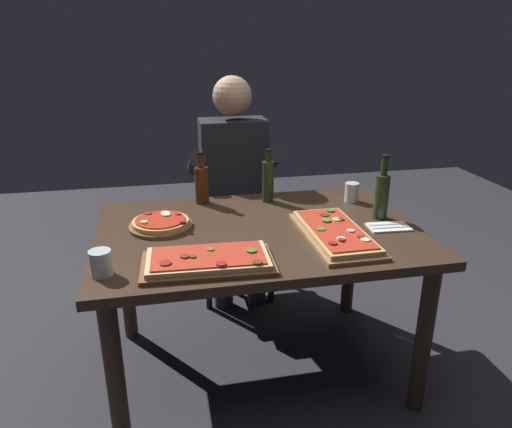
% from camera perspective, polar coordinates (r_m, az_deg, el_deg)
% --- Properties ---
extents(ground_plane, '(6.40, 6.40, 0.00)m').
position_cam_1_polar(ground_plane, '(2.47, 0.25, -17.81)').
color(ground_plane, '#2D2D33').
extents(dining_table, '(1.40, 0.96, 0.74)m').
position_cam_1_polar(dining_table, '(2.13, 0.27, -4.12)').
color(dining_table, '#3D2B1E').
rests_on(dining_table, ground_plane).
extents(pizza_rectangular_front, '(0.50, 0.28, 0.05)m').
position_cam_1_polar(pizza_rectangular_front, '(1.77, -5.76, -5.56)').
color(pizza_rectangular_front, brown).
rests_on(pizza_rectangular_front, dining_table).
extents(pizza_rectangular_left, '(0.25, 0.53, 0.05)m').
position_cam_1_polar(pizza_rectangular_left, '(2.03, 9.41, -2.22)').
color(pizza_rectangular_left, olive).
rests_on(pizza_rectangular_left, dining_table).
extents(pizza_round_far, '(0.28, 0.28, 0.05)m').
position_cam_1_polar(pizza_round_far, '(2.14, -11.34, -1.14)').
color(pizza_round_far, brown).
rests_on(pizza_round_far, dining_table).
extents(wine_bottle_dark, '(0.06, 0.06, 0.27)m').
position_cam_1_polar(wine_bottle_dark, '(2.40, 1.44, 4.07)').
color(wine_bottle_dark, '#233819').
rests_on(wine_bottle_dark, dining_table).
extents(oil_bottle_amber, '(0.07, 0.07, 0.30)m').
position_cam_1_polar(oil_bottle_amber, '(2.25, 14.81, 2.29)').
color(oil_bottle_amber, '#233819').
rests_on(oil_bottle_amber, dining_table).
extents(vinegar_bottle_green, '(0.07, 0.07, 0.26)m').
position_cam_1_polar(vinegar_bottle_green, '(2.40, -6.51, 3.65)').
color(vinegar_bottle_green, '#47230F').
rests_on(vinegar_bottle_green, dining_table).
extents(tumbler_near_camera, '(0.08, 0.08, 0.09)m').
position_cam_1_polar(tumbler_near_camera, '(1.77, -18.06, -5.76)').
color(tumbler_near_camera, silver).
rests_on(tumbler_near_camera, dining_table).
extents(tumbler_far_side, '(0.07, 0.07, 0.10)m').
position_cam_1_polar(tumbler_far_side, '(2.47, 11.36, 2.43)').
color(tumbler_far_side, silver).
rests_on(tumbler_far_side, dining_table).
extents(napkin_cutlery_set, '(0.19, 0.12, 0.01)m').
position_cam_1_polar(napkin_cutlery_set, '(2.18, 15.58, -1.50)').
color(napkin_cutlery_set, white).
rests_on(napkin_cutlery_set, dining_table).
extents(diner_chair, '(0.44, 0.44, 0.87)m').
position_cam_1_polar(diner_chair, '(2.97, -2.85, -0.07)').
color(diner_chair, black).
rests_on(diner_chair, ground_plane).
extents(seated_diner, '(0.53, 0.41, 1.33)m').
position_cam_1_polar(seated_diner, '(2.78, -2.55, 4.01)').
color(seated_diner, '#23232D').
rests_on(seated_diner, ground_plane).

